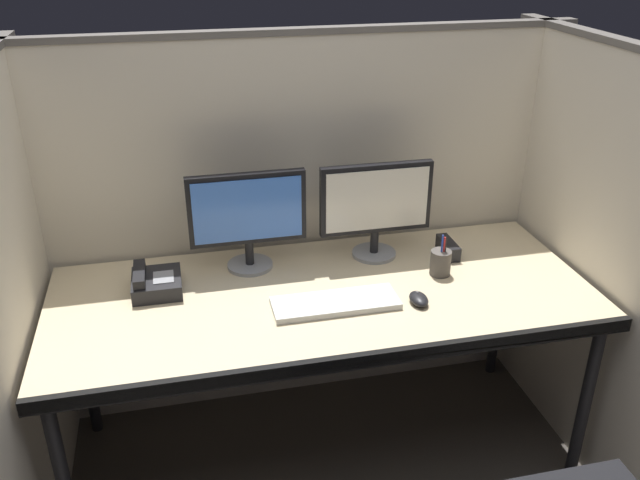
{
  "coord_description": "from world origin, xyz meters",
  "views": [
    {
      "loc": [
        -0.46,
        -1.67,
        1.93
      ],
      "look_at": [
        0.0,
        0.35,
        0.92
      ],
      "focal_mm": 37.35,
      "sensor_mm": 36.0,
      "label": 1
    }
  ],
  "objects_px": {
    "computer_mouse": "(419,299)",
    "desk_phone": "(155,283)",
    "red_stapler": "(448,248)",
    "keyboard_main": "(335,303)",
    "monitor_right": "(376,204)",
    "monitor_left": "(247,215)",
    "pen_cup": "(441,262)",
    "desk": "(324,306)"
  },
  "relations": [
    {
      "from": "computer_mouse",
      "to": "desk_phone",
      "type": "relative_size",
      "value": 0.51
    },
    {
      "from": "desk_phone",
      "to": "red_stapler",
      "type": "xyz_separation_m",
      "value": [
        1.12,
        0.04,
        -0.01
      ]
    },
    {
      "from": "keyboard_main",
      "to": "red_stapler",
      "type": "height_order",
      "value": "red_stapler"
    },
    {
      "from": "monitor_right",
      "to": "keyboard_main",
      "type": "bearing_deg",
      "value": -125.73
    },
    {
      "from": "monitor_left",
      "to": "keyboard_main",
      "type": "height_order",
      "value": "monitor_left"
    },
    {
      "from": "computer_mouse",
      "to": "desk_phone",
      "type": "height_order",
      "value": "desk_phone"
    },
    {
      "from": "pen_cup",
      "to": "red_stapler",
      "type": "xyz_separation_m",
      "value": [
        0.09,
        0.14,
        -0.02
      ]
    },
    {
      "from": "computer_mouse",
      "to": "red_stapler",
      "type": "height_order",
      "value": "red_stapler"
    },
    {
      "from": "monitor_left",
      "to": "pen_cup",
      "type": "xyz_separation_m",
      "value": [
        0.68,
        -0.21,
        -0.17
      ]
    },
    {
      "from": "keyboard_main",
      "to": "red_stapler",
      "type": "bearing_deg",
      "value": 27.83
    },
    {
      "from": "monitor_right",
      "to": "computer_mouse",
      "type": "height_order",
      "value": "monitor_right"
    },
    {
      "from": "desk_phone",
      "to": "pen_cup",
      "type": "bearing_deg",
      "value": -6.0
    },
    {
      "from": "red_stapler",
      "to": "computer_mouse",
      "type": "bearing_deg",
      "value": -126.78
    },
    {
      "from": "desk",
      "to": "keyboard_main",
      "type": "xyz_separation_m",
      "value": [
        0.02,
        -0.09,
        0.06
      ]
    },
    {
      "from": "desk",
      "to": "monitor_left",
      "type": "height_order",
      "value": "monitor_left"
    },
    {
      "from": "pen_cup",
      "to": "desk",
      "type": "bearing_deg",
      "value": -174.54
    },
    {
      "from": "monitor_right",
      "to": "desk",
      "type": "bearing_deg",
      "value": -136.57
    },
    {
      "from": "monitor_right",
      "to": "desk_phone",
      "type": "xyz_separation_m",
      "value": [
        -0.83,
        -0.09,
        -0.18
      ]
    },
    {
      "from": "keyboard_main",
      "to": "desk_phone",
      "type": "bearing_deg",
      "value": 158.1
    },
    {
      "from": "monitor_left",
      "to": "desk_phone",
      "type": "relative_size",
      "value": 2.26
    },
    {
      "from": "monitor_right",
      "to": "pen_cup",
      "type": "relative_size",
      "value": 2.64
    },
    {
      "from": "monitor_right",
      "to": "computer_mouse",
      "type": "relative_size",
      "value": 4.48
    },
    {
      "from": "desk",
      "to": "pen_cup",
      "type": "height_order",
      "value": "pen_cup"
    },
    {
      "from": "desk",
      "to": "desk_phone",
      "type": "bearing_deg",
      "value": 165.31
    },
    {
      "from": "monitor_right",
      "to": "computer_mouse",
      "type": "xyz_separation_m",
      "value": [
        0.04,
        -0.38,
        -0.2
      ]
    },
    {
      "from": "red_stapler",
      "to": "desk_phone",
      "type": "bearing_deg",
      "value": -178.09
    },
    {
      "from": "desk_phone",
      "to": "monitor_left",
      "type": "bearing_deg",
      "value": 16.69
    },
    {
      "from": "computer_mouse",
      "to": "red_stapler",
      "type": "distance_m",
      "value": 0.4
    },
    {
      "from": "monitor_right",
      "to": "computer_mouse",
      "type": "bearing_deg",
      "value": -83.52
    },
    {
      "from": "computer_mouse",
      "to": "monitor_right",
      "type": "bearing_deg",
      "value": 96.48
    },
    {
      "from": "computer_mouse",
      "to": "pen_cup",
      "type": "height_order",
      "value": "pen_cup"
    },
    {
      "from": "computer_mouse",
      "to": "red_stapler",
      "type": "bearing_deg",
      "value": 53.22
    },
    {
      "from": "keyboard_main",
      "to": "red_stapler",
      "type": "relative_size",
      "value": 2.87
    },
    {
      "from": "monitor_left",
      "to": "computer_mouse",
      "type": "xyz_separation_m",
      "value": [
        0.53,
        -0.39,
        -0.2
      ]
    },
    {
      "from": "desk",
      "to": "pen_cup",
      "type": "bearing_deg",
      "value": 5.46
    },
    {
      "from": "desk",
      "to": "monitor_right",
      "type": "relative_size",
      "value": 4.42
    },
    {
      "from": "pen_cup",
      "to": "desk_phone",
      "type": "height_order",
      "value": "pen_cup"
    },
    {
      "from": "desk_phone",
      "to": "keyboard_main",
      "type": "bearing_deg",
      "value": -21.9
    },
    {
      "from": "computer_mouse",
      "to": "pen_cup",
      "type": "bearing_deg",
      "value": 49.94
    },
    {
      "from": "pen_cup",
      "to": "red_stapler",
      "type": "bearing_deg",
      "value": 57.63
    },
    {
      "from": "monitor_left",
      "to": "monitor_right",
      "type": "relative_size",
      "value": 1.0
    },
    {
      "from": "desk",
      "to": "keyboard_main",
      "type": "distance_m",
      "value": 0.11
    }
  ]
}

